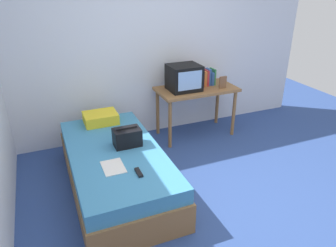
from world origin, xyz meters
TOP-DOWN VIEW (x-y plane):
  - ground_plane at (0.00, 0.00)m, footprint 8.00×8.00m
  - wall_back at (0.00, 2.00)m, footprint 5.20×0.10m
  - bed at (-0.85, 0.71)m, footprint 1.00×2.00m
  - desk at (0.60, 1.58)m, footprint 1.16×0.60m
  - tv at (0.39, 1.58)m, footprint 0.44×0.39m
  - water_bottle at (0.65, 1.53)m, footprint 0.06×0.06m
  - book_row at (0.82, 1.66)m, footprint 0.19×0.17m
  - picture_frame at (0.94, 1.43)m, footprint 0.11×0.02m
  - pillow at (-0.85, 1.48)m, footprint 0.42×0.33m
  - handbag at (-0.69, 0.76)m, footprint 0.30×0.20m
  - magazine at (-0.95, 0.37)m, footprint 0.21×0.29m
  - remote_dark at (-0.75, 0.17)m, footprint 0.04×0.16m

SIDE VIEW (x-z plane):
  - ground_plane at x=0.00m, z-range 0.00..0.00m
  - bed at x=-0.85m, z-range 0.00..0.49m
  - magazine at x=-0.95m, z-range 0.49..0.50m
  - remote_dark at x=-0.75m, z-range 0.49..0.51m
  - pillow at x=-0.85m, z-range 0.49..0.63m
  - handbag at x=-0.69m, z-range 0.48..0.71m
  - desk at x=0.60m, z-range 0.28..1.02m
  - picture_frame at x=0.94m, z-range 0.75..0.92m
  - book_row at x=0.82m, z-range 0.74..0.98m
  - water_bottle at x=0.65m, z-range 0.75..0.98m
  - tv at x=0.39m, z-range 0.75..1.11m
  - wall_back at x=0.00m, z-range 0.00..2.60m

